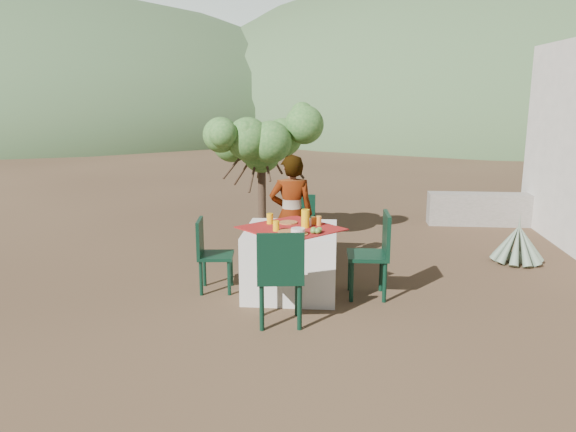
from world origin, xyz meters
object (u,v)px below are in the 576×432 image
at_px(shrub_tree, 266,148).
at_px(juice_pitcher, 305,219).
at_px(chair_near, 280,274).
at_px(person, 291,215).
at_px(table, 291,260).
at_px(chair_left, 209,251).
at_px(chair_far, 299,226).
at_px(agave, 518,244).
at_px(chair_right, 375,251).

distance_m(shrub_tree, juice_pitcher, 2.23).
distance_m(chair_near, person, 1.68).
height_order(table, juice_pitcher, juice_pitcher).
relative_size(chair_left, person, 0.56).
distance_m(table, chair_far, 1.16).
distance_m(chair_near, agave, 3.81).
height_order(person, agave, person).
relative_size(chair_near, chair_left, 1.15).
height_order(chair_left, juice_pitcher, juice_pitcher).
xyz_separation_m(table, person, (-0.05, 0.71, 0.37)).
distance_m(table, agave, 3.27).
distance_m(chair_far, chair_near, 2.11).
bearing_deg(chair_right, person, -129.17).
height_order(chair_far, person, person).
bearing_deg(chair_near, chair_far, -98.82).
bearing_deg(chair_left, chair_near, -142.12).
xyz_separation_m(chair_left, shrub_tree, (0.39, 2.09, 0.97)).
relative_size(table, chair_right, 1.35).
bearing_deg(table, chair_left, -178.39).
distance_m(chair_left, juice_pitcher, 1.16).
bearing_deg(chair_near, table, -99.38).
relative_size(chair_right, agave, 1.30).
height_order(chair_left, chair_right, chair_right).
relative_size(chair_right, shrub_tree, 0.53).
xyz_separation_m(shrub_tree, agave, (3.49, -0.65, -1.20)).
xyz_separation_m(table, juice_pitcher, (0.16, 0.03, 0.48)).
xyz_separation_m(person, shrub_tree, (-0.49, 1.36, 0.69)).
xyz_separation_m(chair_far, chair_right, (0.93, -1.21, 0.03)).
relative_size(table, shrub_tree, 0.71).
height_order(chair_left, person, person).
relative_size(chair_near, juice_pitcher, 4.73).
bearing_deg(agave, table, -154.31).
xyz_separation_m(chair_near, shrub_tree, (-0.52, 3.03, 0.90)).
relative_size(person, shrub_tree, 0.83).
relative_size(table, chair_near, 1.34).
bearing_deg(shrub_tree, chair_right, -55.02).
relative_size(agave, juice_pitcher, 3.59).
bearing_deg(chair_far, shrub_tree, 122.66).
height_order(chair_far, chair_left, chair_far).
distance_m(chair_right, shrub_tree, 2.74).
xyz_separation_m(chair_far, person, (-0.06, -0.44, 0.25)).
xyz_separation_m(chair_far, shrub_tree, (-0.55, 0.91, 0.94)).
height_order(table, chair_right, chair_right).
bearing_deg(table, person, 94.26).
xyz_separation_m(chair_far, chair_near, (-0.03, -2.11, 0.03)).
bearing_deg(table, shrub_tree, 104.67).
relative_size(chair_far, person, 0.61).
xyz_separation_m(table, chair_right, (0.94, -0.05, 0.15)).
bearing_deg(chair_right, table, -94.86).
xyz_separation_m(chair_near, juice_pitcher, (0.18, 0.99, 0.32)).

